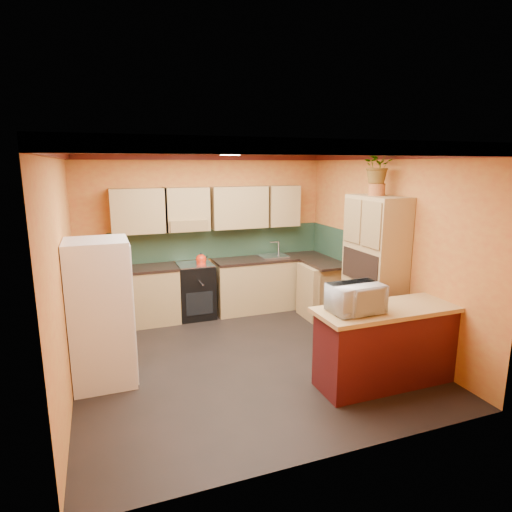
{
  "coord_description": "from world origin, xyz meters",
  "views": [
    {
      "loc": [
        -1.7,
        -4.96,
        2.52
      ],
      "look_at": [
        0.31,
        0.45,
        1.27
      ],
      "focal_mm": 30.0,
      "sensor_mm": 36.0,
      "label": 1
    }
  ],
  "objects": [
    {
      "name": "bar_top",
      "position": [
        1.41,
        -1.17,
        0.91
      ],
      "size": [
        1.9,
        0.65,
        0.05
      ],
      "primitive_type": "cube",
      "color": "tan",
      "rests_on": "breakfast_bar"
    },
    {
      "name": "fern_pot",
      "position": [
        1.85,
        -0.08,
        2.18
      ],
      "size": [
        0.22,
        0.22,
        0.16
      ],
      "primitive_type": "cylinder",
      "color": "#9E5226",
      "rests_on": "pantry"
    },
    {
      "name": "microwave",
      "position": [
        0.87,
        -1.17,
        1.09
      ],
      "size": [
        0.58,
        0.41,
        0.32
      ],
      "primitive_type": "imported",
      "rotation": [
        0.0,
        0.0,
        0.04
      ],
      "color": "white",
      "rests_on": "bar_top"
    },
    {
      "name": "room_shell",
      "position": [
        0.02,
        0.28,
        2.09
      ],
      "size": [
        4.24,
        4.24,
        2.72
      ],
      "color": "black",
      "rests_on": "ground"
    },
    {
      "name": "base_cabinets_right",
      "position": [
        1.8,
        1.09,
        0.44
      ],
      "size": [
        0.6,
        0.8,
        0.88
      ],
      "primitive_type": "cube",
      "color": "tan",
      "rests_on": "ground"
    },
    {
      "name": "breakfast_bar",
      "position": [
        1.41,
        -1.17,
        0.44
      ],
      "size": [
        1.8,
        0.55,
        0.88
      ],
      "primitive_type": "cube",
      "color": "#521313",
      "rests_on": "ground"
    },
    {
      "name": "kettle",
      "position": [
        -0.17,
        1.75,
        1.0
      ],
      "size": [
        0.22,
        0.22,
        0.18
      ],
      "primitive_type": null,
      "rotation": [
        0.0,
        0.0,
        0.35
      ],
      "color": "red",
      "rests_on": "stove"
    },
    {
      "name": "fridge",
      "position": [
        -1.75,
        0.01,
        0.85
      ],
      "size": [
        0.68,
        0.66,
        1.7
      ],
      "primitive_type": "cube",
      "color": "white",
      "rests_on": "ground"
    },
    {
      "name": "countertop_right",
      "position": [
        1.8,
        1.09,
        0.9
      ],
      "size": [
        0.62,
        0.8,
        0.04
      ],
      "primitive_type": "cube",
      "color": "black",
      "rests_on": "base_cabinets_right"
    },
    {
      "name": "fern",
      "position": [
        1.85,
        -0.08,
        2.5
      ],
      "size": [
        0.47,
        0.42,
        0.48
      ],
      "primitive_type": "imported",
      "rotation": [
        0.0,
        0.0,
        -0.09
      ],
      "color": "tan",
      "rests_on": "fern_pot"
    },
    {
      "name": "stove",
      "position": [
        -0.27,
        1.8,
        0.46
      ],
      "size": [
        0.58,
        0.58,
        0.91
      ],
      "primitive_type": "cube",
      "color": "black",
      "rests_on": "ground"
    },
    {
      "name": "countertop_back",
      "position": [
        0.36,
        1.8,
        0.9
      ],
      "size": [
        3.65,
        0.62,
        0.04
      ],
      "primitive_type": "cube",
      "color": "black",
      "rests_on": "base_cabinets_back"
    },
    {
      "name": "pantry",
      "position": [
        1.85,
        -0.13,
        1.05
      ],
      "size": [
        0.48,
        0.9,
        2.1
      ],
      "primitive_type": "cube",
      "color": "tan",
      "rests_on": "ground"
    },
    {
      "name": "base_cabinets_back",
      "position": [
        0.36,
        1.8,
        0.44
      ],
      "size": [
        3.65,
        0.6,
        0.88
      ],
      "primitive_type": "cube",
      "color": "tan",
      "rests_on": "ground"
    },
    {
      "name": "sink",
      "position": [
        1.13,
        1.8,
        0.94
      ],
      "size": [
        0.48,
        0.4,
        0.03
      ],
      "primitive_type": "cube",
      "color": "silver",
      "rests_on": "countertop_back"
    }
  ]
}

